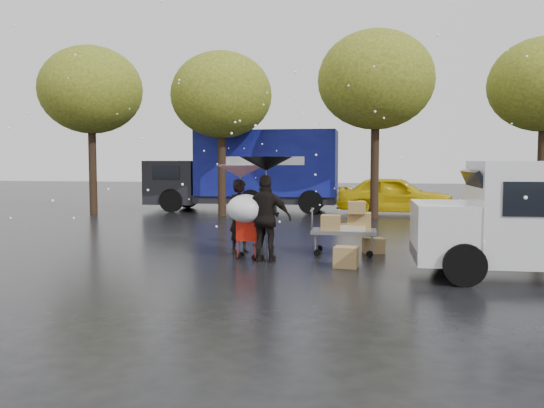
% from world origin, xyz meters
% --- Properties ---
extents(ground, '(90.00, 90.00, 0.00)m').
position_xyz_m(ground, '(0.00, 0.00, 0.00)').
color(ground, black).
rests_on(ground, ground).
extents(person_pink, '(0.74, 0.76, 1.77)m').
position_xyz_m(person_pink, '(-0.77, 1.08, 0.88)').
color(person_pink, black).
rests_on(person_pink, ground).
extents(person_middle, '(0.94, 0.85, 1.58)m').
position_xyz_m(person_middle, '(-0.28, 1.93, 0.79)').
color(person_middle, black).
rests_on(person_middle, ground).
extents(person_black, '(1.13, 0.50, 1.90)m').
position_xyz_m(person_black, '(0.05, -0.05, 0.95)').
color(person_black, black).
rests_on(person_black, ground).
extents(umbrella_pink, '(1.19, 1.19, 2.10)m').
position_xyz_m(umbrella_pink, '(-0.77, 1.08, 1.95)').
color(umbrella_pink, '#4C4C4C').
rests_on(umbrella_pink, ground).
extents(umbrella_black, '(1.16, 1.16, 2.29)m').
position_xyz_m(umbrella_black, '(0.05, -0.05, 2.14)').
color(umbrella_black, '#4C4C4C').
rests_on(umbrella_black, ground).
extents(vendor_cart, '(1.52, 0.80, 1.27)m').
position_xyz_m(vendor_cart, '(1.77, 1.16, 0.73)').
color(vendor_cart, slate).
rests_on(vendor_cart, ground).
extents(shopping_cart, '(0.84, 0.84, 1.46)m').
position_xyz_m(shopping_cart, '(-0.42, 0.11, 1.06)').
color(shopping_cart, '#BA170A').
rests_on(shopping_cart, ground).
extents(blue_truck, '(8.30, 2.60, 3.50)m').
position_xyz_m(blue_truck, '(-2.90, 12.42, 1.76)').
color(blue_truck, '#0D0C66').
rests_on(blue_truck, ground).
extents(box_ground_near, '(0.53, 0.45, 0.43)m').
position_xyz_m(box_ground_near, '(1.80, -0.45, 0.22)').
color(box_ground_near, '#9C7144').
rests_on(box_ground_near, ground).
extents(box_ground_far, '(0.56, 0.50, 0.36)m').
position_xyz_m(box_ground_far, '(2.38, 1.51, 0.18)').
color(box_ground_far, '#9C7144').
rests_on(box_ground_far, ground).
extents(yellow_taxi, '(4.87, 2.49, 1.59)m').
position_xyz_m(yellow_taxi, '(3.36, 11.68, 0.79)').
color(yellow_taxi, yellow).
rests_on(yellow_taxi, ground).
extents(tree_row, '(21.60, 4.40, 7.12)m').
position_xyz_m(tree_row, '(-0.47, 10.00, 5.02)').
color(tree_row, black).
rests_on(tree_row, ground).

